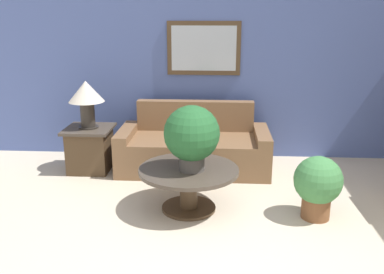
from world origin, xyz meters
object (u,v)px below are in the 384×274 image
at_px(coffee_table, 189,180).
at_px(side_table, 90,149).
at_px(potted_plant_on_table, 192,135).
at_px(potted_plant_floor, 318,184).
at_px(table_lamp, 86,96).
at_px(couch_main, 194,148).

bearing_deg(coffee_table, side_table, 141.65).
distance_m(coffee_table, side_table, 1.73).
relative_size(coffee_table, potted_plant_on_table, 1.55).
relative_size(side_table, potted_plant_floor, 0.92).
bearing_deg(table_lamp, side_table, -90.00).
xyz_separation_m(couch_main, coffee_table, (0.02, -1.21, 0.05)).
relative_size(side_table, potted_plant_on_table, 0.89).
bearing_deg(potted_plant_on_table, couch_main, 92.38).
height_order(couch_main, potted_plant_on_table, potted_plant_on_table).
height_order(side_table, table_lamp, table_lamp).
distance_m(couch_main, table_lamp, 1.52).
bearing_deg(couch_main, potted_plant_on_table, -87.62).
bearing_deg(table_lamp, coffee_table, -38.35).
bearing_deg(potted_plant_on_table, coffee_table, 129.94).
bearing_deg(side_table, coffee_table, -38.35).
bearing_deg(side_table, table_lamp, 90.00).
relative_size(coffee_table, potted_plant_floor, 1.60).
bearing_deg(side_table, potted_plant_floor, -24.16).
bearing_deg(coffee_table, couch_main, 90.84).
xyz_separation_m(table_lamp, potted_plant_on_table, (1.39, -1.12, -0.16)).
xyz_separation_m(couch_main, table_lamp, (-1.34, -0.14, 0.71)).
xyz_separation_m(side_table, potted_plant_floor, (2.65, -1.19, 0.07)).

